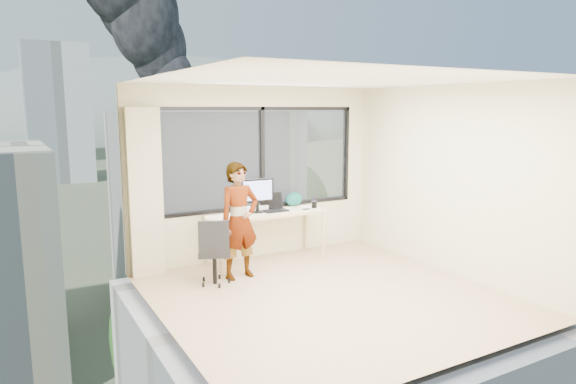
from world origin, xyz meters
TOP-DOWN VIEW (x-y plane):
  - floor at (0.00, 0.00)m, footprint 4.00×4.00m
  - ceiling at (0.00, 0.00)m, footprint 4.00×4.00m
  - wall_front at (0.00, -2.00)m, footprint 4.00×0.01m
  - wall_left at (-2.00, 0.00)m, footprint 0.01×4.00m
  - wall_right at (2.00, 0.00)m, footprint 0.01×4.00m
  - window_wall at (0.05, 2.00)m, footprint 3.30×0.16m
  - curtain at (-1.72, 1.88)m, footprint 0.45×0.14m
  - desk at (0.00, 1.66)m, footprint 1.80×0.60m
  - chair at (-1.05, 1.09)m, footprint 0.60×0.60m
  - person at (-0.66, 1.16)m, footprint 0.62×0.45m
  - monitor at (-0.11, 1.73)m, footprint 0.52×0.14m
  - game_console at (-0.08, 1.89)m, footprint 0.34×0.29m
  - laptop at (0.16, 1.68)m, footprint 0.38×0.40m
  - cellphone at (0.63, 1.55)m, footprint 0.12×0.06m
  - pen_cup at (0.80, 1.59)m, footprint 0.11×0.11m
  - handbag at (0.60, 1.87)m, footprint 0.29×0.15m
  - exterior_ground at (0.00, 120.00)m, footprint 400.00×400.00m
  - near_bldg_b at (12.00, 38.00)m, footprint 14.00×13.00m
  - near_bldg_c at (30.00, 28.00)m, footprint 12.00×10.00m
  - far_tower_b at (8.00, 120.00)m, footprint 13.00×13.00m
  - far_tower_c at (45.00, 140.00)m, footprint 15.00×15.00m
  - hill_b at (100.00, 320.00)m, footprint 300.00×220.00m
  - tree_b at (4.00, 18.00)m, footprint 7.60×7.60m
  - tree_c at (22.00, 40.00)m, footprint 8.40×8.40m
  - smoke_plume_b at (55.00, 170.00)m, footprint 30.00×18.00m

SIDE VIEW (x-z plane):
  - exterior_ground at x=0.00m, z-range -14.02..-13.98m
  - hill_b at x=100.00m, z-range -62.00..34.00m
  - tree_b at x=4.00m, z-range -14.00..-5.00m
  - near_bldg_c at x=30.00m, z-range -14.00..-4.00m
  - tree_c at x=22.00m, z-range -14.00..-4.00m
  - near_bldg_b at x=12.00m, z-range -14.00..2.00m
  - far_tower_c at x=45.00m, z-range -14.00..12.00m
  - floor at x=0.00m, z-range -0.01..0.01m
  - desk at x=0.00m, z-range 0.00..0.75m
  - chair at x=-1.05m, z-range 0.00..0.90m
  - cellphone at x=0.63m, z-range 0.75..0.76m
  - person at x=-0.66m, z-range 0.00..1.58m
  - game_console at x=-0.08m, z-range 0.75..0.83m
  - pen_cup at x=0.80m, z-range 0.75..0.86m
  - handbag at x=0.60m, z-range 0.75..0.97m
  - laptop at x=0.16m, z-range 0.75..0.99m
  - far_tower_b at x=8.00m, z-range -14.00..16.00m
  - monitor at x=-0.11m, z-range 0.75..1.26m
  - curtain at x=-1.72m, z-range 0.00..2.30m
  - wall_front at x=0.00m, z-range 0.00..2.60m
  - wall_left at x=-2.00m, z-range 0.00..2.60m
  - wall_right at x=2.00m, z-range 0.00..2.60m
  - window_wall at x=0.05m, z-range 0.75..2.30m
  - ceiling at x=0.00m, z-range 2.60..2.60m
  - smoke_plume_b at x=55.00m, z-range -8.00..62.00m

